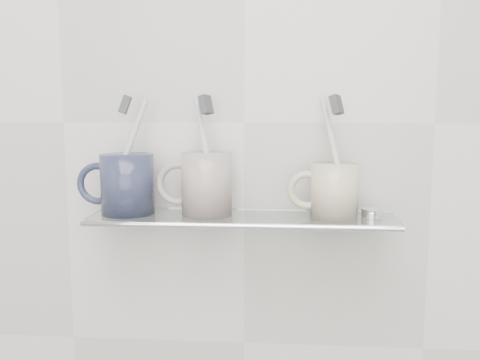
# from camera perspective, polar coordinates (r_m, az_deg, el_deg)

# --- Properties ---
(wall_back) EXTENTS (2.50, 0.00, 2.50)m
(wall_back) POSITION_cam_1_polar(r_m,az_deg,el_deg) (0.92, 0.48, 6.12)
(wall_back) COLOR beige
(wall_back) RESTS_ON ground
(shelf_glass) EXTENTS (0.50, 0.12, 0.01)m
(shelf_glass) POSITION_cam_1_polar(r_m,az_deg,el_deg) (0.88, 0.19, -4.09)
(shelf_glass) COLOR silver
(shelf_glass) RESTS_ON wall_back
(shelf_rail) EXTENTS (0.50, 0.01, 0.01)m
(shelf_rail) POSITION_cam_1_polar(r_m,az_deg,el_deg) (0.83, -0.08, -4.92)
(shelf_rail) COLOR silver
(shelf_rail) RESTS_ON shelf_glass
(bracket_left) EXTENTS (0.02, 0.03, 0.02)m
(bracket_left) POSITION_cam_1_polar(r_m,az_deg,el_deg) (0.97, -12.15, -3.84)
(bracket_left) COLOR silver
(bracket_left) RESTS_ON wall_back
(bracket_right) EXTENTS (0.02, 0.03, 0.02)m
(bracket_right) POSITION_cam_1_polar(r_m,az_deg,el_deg) (0.94, 13.33, -4.23)
(bracket_right) COLOR silver
(bracket_right) RESTS_ON wall_back
(mug_left) EXTENTS (0.11, 0.11, 0.10)m
(mug_left) POSITION_cam_1_polar(r_m,az_deg,el_deg) (0.91, -11.91, -0.43)
(mug_left) COLOR black
(mug_left) RESTS_ON shelf_glass
(mug_left_handle) EXTENTS (0.07, 0.01, 0.07)m
(mug_left_handle) POSITION_cam_1_polar(r_m,az_deg,el_deg) (0.93, -14.92, -0.39)
(mug_left_handle) COLOR black
(mug_left_handle) RESTS_ON mug_left
(toothbrush_left) EXTENTS (0.07, 0.04, 0.18)m
(toothbrush_left) POSITION_cam_1_polar(r_m,az_deg,el_deg) (0.90, -12.01, 2.78)
(toothbrush_left) COLOR #BEBEBE
(toothbrush_left) RESTS_ON mug_left
(bristles_left) EXTENTS (0.03, 0.03, 0.03)m
(bristles_left) POSITION_cam_1_polar(r_m,az_deg,el_deg) (0.90, -12.16, 7.86)
(bristles_left) COLOR #393A3C
(bristles_left) RESTS_ON toothbrush_left
(mug_center) EXTENTS (0.09, 0.09, 0.10)m
(mug_center) POSITION_cam_1_polar(r_m,az_deg,el_deg) (0.88, -3.57, -0.43)
(mug_center) COLOR silver
(mug_center) RESTS_ON shelf_glass
(mug_center_handle) EXTENTS (0.07, 0.01, 0.07)m
(mug_center_handle) POSITION_cam_1_polar(r_m,az_deg,el_deg) (0.89, -6.62, -0.39)
(mug_center_handle) COLOR silver
(mug_center_handle) RESTS_ON mug_center
(toothbrush_center) EXTENTS (0.05, 0.05, 0.19)m
(toothbrush_center) POSITION_cam_1_polar(r_m,az_deg,el_deg) (0.88, -3.60, 2.78)
(toothbrush_center) COLOR silver
(toothbrush_center) RESTS_ON mug_center
(bristles_center) EXTENTS (0.03, 0.03, 0.03)m
(bristles_center) POSITION_cam_1_polar(r_m,az_deg,el_deg) (0.87, -3.65, 8.02)
(bristles_center) COLOR #393A3C
(bristles_center) RESTS_ON toothbrush_center
(mug_right) EXTENTS (0.10, 0.10, 0.09)m
(mug_right) POSITION_cam_1_polar(r_m,az_deg,el_deg) (0.88, 10.03, -1.10)
(mug_right) COLOR beige
(mug_right) RESTS_ON shelf_glass
(mug_right_handle) EXTENTS (0.06, 0.01, 0.06)m
(mug_right_handle) POSITION_cam_1_polar(r_m,az_deg,el_deg) (0.88, 7.13, -1.08)
(mug_right_handle) COLOR beige
(mug_right_handle) RESTS_ON mug_right
(toothbrush_right) EXTENTS (0.05, 0.06, 0.18)m
(toothbrush_right) POSITION_cam_1_polar(r_m,az_deg,el_deg) (0.87, 10.12, 2.64)
(toothbrush_right) COLOR beige
(toothbrush_right) RESTS_ON mug_right
(bristles_right) EXTENTS (0.03, 0.03, 0.03)m
(bristles_right) POSITION_cam_1_polar(r_m,az_deg,el_deg) (0.87, 10.26, 7.90)
(bristles_right) COLOR #393A3C
(bristles_right) RESTS_ON toothbrush_right
(chrome_cap) EXTENTS (0.03, 0.03, 0.01)m
(chrome_cap) POSITION_cam_1_polar(r_m,az_deg,el_deg) (0.89, 13.89, -3.43)
(chrome_cap) COLOR silver
(chrome_cap) RESTS_ON shelf_glass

